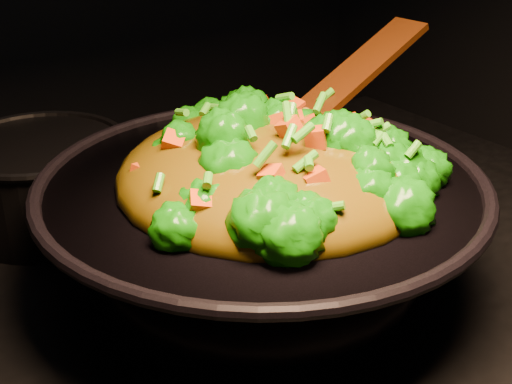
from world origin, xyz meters
TOP-DOWN VIEW (x-y plane):
  - wok at (0.05, 0.04)m, footprint 0.54×0.54m
  - stir_fry at (0.06, 0.04)m, footprint 0.38×0.38m
  - spatula at (0.18, 0.09)m, footprint 0.30×0.08m
  - back_pot at (-0.09, 0.32)m, footprint 0.26×0.26m

SIDE VIEW (x-z plane):
  - back_pot at x=-0.09m, z-range 0.90..1.02m
  - wok at x=0.05m, z-range 0.90..1.03m
  - spatula at x=0.18m, z-range 1.02..1.14m
  - stir_fry at x=0.06m, z-range 1.03..1.14m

